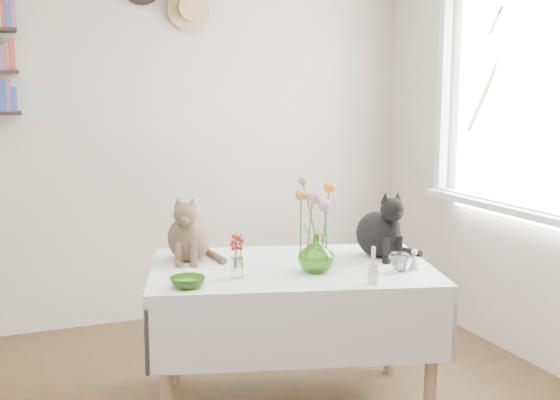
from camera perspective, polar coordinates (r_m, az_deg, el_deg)
name	(u,v)px	position (r m, az deg, el deg)	size (l,w,h in m)	color
room	(229,175)	(2.46, -4.18, 2.07)	(4.08, 4.58, 2.58)	brown
window	(522,116)	(4.14, 19.06, 6.50)	(0.12, 1.52, 1.32)	white
dining_table	(291,301)	(3.40, 0.94, -8.23)	(1.51, 1.18, 0.71)	white
tabby_cat	(188,226)	(3.46, -7.45, -2.13)	(0.22, 0.29, 0.34)	brown
black_cat	(379,222)	(3.54, 8.03, -1.79)	(0.23, 0.30, 0.35)	black
flower_vase	(316,253)	(3.23, 2.95, -4.36)	(0.17, 0.17, 0.18)	#6BB637
green_bowl	(188,282)	(3.02, -7.51, -6.64)	(0.15, 0.15, 0.05)	#6BB637
drinking_glass	(399,262)	(3.29, 9.68, -5.01)	(0.09, 0.09, 0.08)	white
candlestick	(373,271)	(3.06, 7.57, -5.78)	(0.05, 0.05, 0.16)	white
berry_jar	(237,256)	(3.13, -3.52, -4.54)	(0.06, 0.06, 0.23)	white
porcelain_figurine	(414,261)	(3.33, 10.86, -4.86)	(0.05, 0.05, 0.10)	white
flower_bouquet	(315,198)	(3.19, 2.88, 0.15)	(0.17, 0.12, 0.39)	#4C7233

